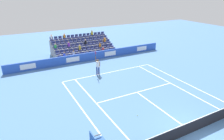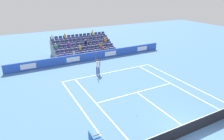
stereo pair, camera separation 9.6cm
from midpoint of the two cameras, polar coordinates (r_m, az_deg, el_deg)
name	(u,v)px [view 2 (the right image)]	position (r m, az deg, el deg)	size (l,w,h in m)	color
ground_plane	(192,132)	(15.09, 21.68, -16.00)	(80.00, 80.00, 0.00)	#4C7AB2
line_baseline	(109,72)	(23.22, -0.59, -0.66)	(10.97, 0.10, 0.01)	white
line_service	(137,92)	(18.98, 7.14, -6.23)	(8.23, 0.10, 0.01)	white
line_centre_service	(160,109)	(16.84, 13.46, -10.63)	(0.10, 6.40, 0.01)	white
line_singles_sideline_left	(98,106)	(16.84, -3.70, -10.02)	(0.10, 11.89, 0.01)	white
line_singles_sideline_right	(174,85)	(21.13, 17.08, -4.05)	(0.10, 11.89, 0.01)	white
line_doubles_sideline_left	(82,110)	(16.42, -8.14, -11.12)	(0.10, 11.89, 0.01)	white
line_doubles_sideline_right	(184,82)	(22.06, 19.63, -3.25)	(0.10, 11.89, 0.01)	white
line_centre_mark	(110,73)	(23.14, -0.48, -0.74)	(0.10, 0.20, 0.01)	white
sponsor_barrier	(92,56)	(27.28, -5.44, 3.92)	(21.55, 0.22, 1.10)	blue
tennis_net	(193,126)	(14.80, 21.95, -14.48)	(11.97, 0.10, 1.07)	#33383D
tennis_player	(98,66)	(22.35, -3.90, 1.10)	(0.53, 0.36, 2.85)	navy
stadium_stand	(83,48)	(30.39, -8.12, 6.20)	(8.68, 4.75, 3.00)	gray
loose_tennis_ball	(137,115)	(15.73, 7.17, -12.56)	(0.07, 0.07, 0.07)	#D1E533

